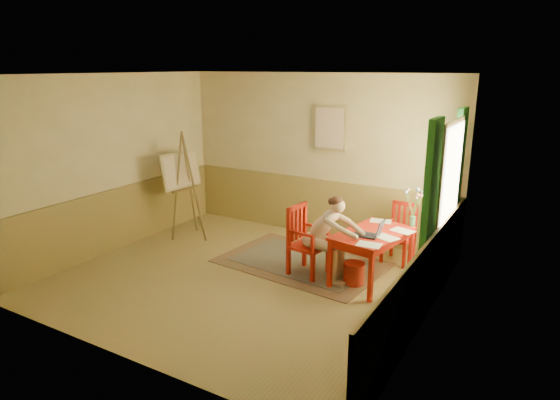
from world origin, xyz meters
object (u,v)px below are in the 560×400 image
Objects in this scene: chair_left at (306,241)px; chair_back at (400,233)px; laptop at (370,233)px; easel at (182,175)px; table at (372,238)px; figure at (326,234)px.

chair_left is 1.54m from chair_back.
laptop is 0.21× the size of easel.
chair_back reaches higher than table.
easel is (-2.93, 0.44, 0.42)m from figure.
table is at bearing 14.56° from chair_left.
table is at bearing -2.88° from easel.
laptop is at bearing -94.75° from chair_back.
easel is at bearing -168.44° from chair_back.
figure is at bearing -120.20° from chair_back.
easel reaches higher than chair_left.
table is 0.94m from chair_left.
chair_left is 2.58× the size of laptop.
figure is (-0.57, -0.26, 0.05)m from table.
chair_left is 0.38m from figure.
table is 0.63m from figure.
figure is 0.61m from laptop.
table is 0.22m from laptop.
chair_back is at bearing 59.80° from figure.
chair_left is (-0.90, -0.23, -0.13)m from table.
chair_back is 1.14m from laptop.
chair_back is 0.74× the size of figure.
table is at bearing 98.44° from laptop.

